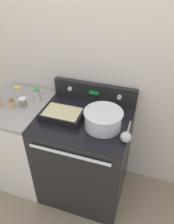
{
  "coord_description": "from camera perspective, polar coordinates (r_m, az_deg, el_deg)",
  "views": [
    {
      "loc": [
        0.47,
        -1.02,
        2.03
      ],
      "look_at": [
        0.02,
        0.35,
        0.98
      ],
      "focal_mm": 35.0,
      "sensor_mm": 36.0,
      "label": 1
    }
  ],
  "objects": [
    {
      "name": "spice_jar_brown_cap",
      "position": [
        2.0,
        -18.96,
        2.12
      ],
      "size": [
        0.05,
        0.05,
        0.09
      ],
      "color": "tan",
      "rests_on": "side_counter"
    },
    {
      "name": "side_counter",
      "position": [
        2.35,
        -15.94,
        -7.42
      ],
      "size": [
        0.52,
        0.66,
        0.93
      ],
      "color": "silver",
      "rests_on": "ground_plane"
    },
    {
      "name": "spice_jar_green_cap",
      "position": [
        2.04,
        -12.88,
        4.46
      ],
      "size": [
        0.06,
        0.06,
        0.12
      ],
      "color": "beige",
      "rests_on": "side_counter"
    },
    {
      "name": "control_panel",
      "position": [
        2.01,
        2.05,
        5.26
      ],
      "size": [
        0.78,
        0.07,
        0.17
      ],
      "color": "black",
      "rests_on": "stove_range"
    },
    {
      "name": "ground_plane",
      "position": [
        2.32,
        -3.49,
        -25.14
      ],
      "size": [
        12.0,
        12.0,
        0.0
      ],
      "primitive_type": "plane",
      "color": "gray"
    },
    {
      "name": "kitchen_wall",
      "position": [
        1.95,
        2.73,
        12.36
      ],
      "size": [
        8.0,
        0.05,
        2.5
      ],
      "color": "beige",
      "rests_on": "ground_plane"
    },
    {
      "name": "spice_jar_white_cap",
      "position": [
        1.99,
        -16.38,
        2.46
      ],
      "size": [
        0.06,
        0.06,
        0.08
      ],
      "color": "gray",
      "rests_on": "side_counter"
    },
    {
      "name": "spice_jar_yellow_cap",
      "position": [
        2.16,
        -17.58,
        5.19
      ],
      "size": [
        0.05,
        0.05,
        0.1
      ],
      "color": "beige",
      "rests_on": "side_counter"
    },
    {
      "name": "stove_range",
      "position": [
        2.12,
        -0.67,
        -11.61
      ],
      "size": [
        0.78,
        0.69,
        0.92
      ],
      "color": "black",
      "rests_on": "ground_plane"
    },
    {
      "name": "mixing_bowl",
      "position": [
        1.68,
        4.25,
        -1.66
      ],
      "size": [
        0.3,
        0.3,
        0.15
      ],
      "color": "silver",
      "rests_on": "stove_range"
    },
    {
      "name": "casserole_dish",
      "position": [
        1.81,
        -6.47,
        -0.57
      ],
      "size": [
        0.34,
        0.23,
        0.06
      ],
      "color": "black",
      "rests_on": "stove_range"
    },
    {
      "name": "ladle",
      "position": [
        1.61,
        10.16,
        -6.32
      ],
      "size": [
        0.08,
        0.27,
        0.08
      ],
      "color": "#B7B7B7",
      "rests_on": "stove_range"
    }
  ]
}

